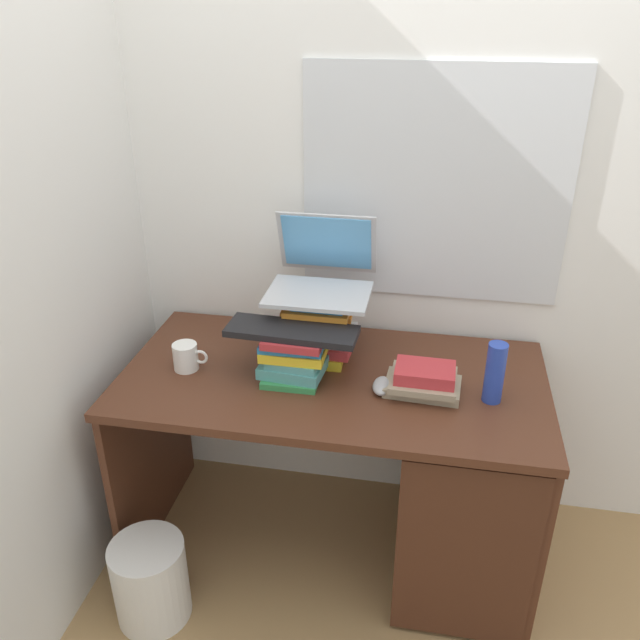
{
  "coord_description": "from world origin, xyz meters",
  "views": [
    {
      "loc": [
        0.3,
        -1.82,
        1.9
      ],
      "look_at": [
        -0.05,
        0.04,
        0.94
      ],
      "focal_mm": 36.55,
      "sensor_mm": 36.0,
      "label": 1
    }
  ],
  "objects_px": {
    "book_stack_keyboard_riser": "(294,357)",
    "keyboard": "(292,331)",
    "desk": "(433,475)",
    "mug": "(186,357)",
    "laptop": "(322,272)",
    "book_stack_side": "(424,380)",
    "computer_mouse": "(382,386)",
    "water_bottle": "(495,373)",
    "book_stack_tall": "(319,328)",
    "wastebasket": "(151,581)"
  },
  "relations": [
    {
      "from": "computer_mouse",
      "to": "wastebasket",
      "type": "relative_size",
      "value": 0.35
    },
    {
      "from": "book_stack_keyboard_riser",
      "to": "book_stack_side",
      "type": "xyz_separation_m",
      "value": [
        0.42,
        -0.0,
        -0.04
      ]
    },
    {
      "from": "book_stack_keyboard_riser",
      "to": "desk",
      "type": "bearing_deg",
      "value": 1.67
    },
    {
      "from": "keyboard",
      "to": "water_bottle",
      "type": "relative_size",
      "value": 2.11
    },
    {
      "from": "book_stack_tall",
      "to": "water_bottle",
      "type": "xyz_separation_m",
      "value": [
        0.58,
        -0.17,
        -0.01
      ]
    },
    {
      "from": "book_stack_keyboard_riser",
      "to": "keyboard",
      "type": "height_order",
      "value": "keyboard"
    },
    {
      "from": "laptop",
      "to": "water_bottle",
      "type": "height_order",
      "value": "laptop"
    },
    {
      "from": "desk",
      "to": "wastebasket",
      "type": "xyz_separation_m",
      "value": [
        -0.9,
        -0.39,
        -0.26
      ]
    },
    {
      "from": "water_bottle",
      "to": "wastebasket",
      "type": "distance_m",
      "value": 1.32
    },
    {
      "from": "laptop",
      "to": "book_stack_tall",
      "type": "bearing_deg",
      "value": -88.73
    },
    {
      "from": "desk",
      "to": "computer_mouse",
      "type": "relative_size",
      "value": 13.51
    },
    {
      "from": "desk",
      "to": "book_stack_keyboard_riser",
      "type": "xyz_separation_m",
      "value": [
        -0.48,
        -0.01,
        0.43
      ]
    },
    {
      "from": "book_stack_side",
      "to": "computer_mouse",
      "type": "bearing_deg",
      "value": -171.73
    },
    {
      "from": "book_stack_tall",
      "to": "book_stack_keyboard_riser",
      "type": "bearing_deg",
      "value": -109.24
    },
    {
      "from": "book_stack_keyboard_riser",
      "to": "book_stack_tall",
      "type": "bearing_deg",
      "value": 70.76
    },
    {
      "from": "computer_mouse",
      "to": "wastebasket",
      "type": "distance_m",
      "value": 1.01
    },
    {
      "from": "book_stack_side",
      "to": "computer_mouse",
      "type": "distance_m",
      "value": 0.13
    },
    {
      "from": "laptop",
      "to": "computer_mouse",
      "type": "relative_size",
      "value": 3.29
    },
    {
      "from": "computer_mouse",
      "to": "wastebasket",
      "type": "height_order",
      "value": "computer_mouse"
    },
    {
      "from": "water_bottle",
      "to": "desk",
      "type": "bearing_deg",
      "value": 170.35
    },
    {
      "from": "laptop",
      "to": "keyboard",
      "type": "relative_size",
      "value": 0.82
    },
    {
      "from": "water_bottle",
      "to": "wastebasket",
      "type": "bearing_deg",
      "value": -160.84
    },
    {
      "from": "laptop",
      "to": "wastebasket",
      "type": "distance_m",
      "value": 1.18
    },
    {
      "from": "keyboard",
      "to": "mug",
      "type": "height_order",
      "value": "keyboard"
    },
    {
      "from": "desk",
      "to": "keyboard",
      "type": "distance_m",
      "value": 0.71
    },
    {
      "from": "desk",
      "to": "mug",
      "type": "bearing_deg",
      "value": -178.59
    },
    {
      "from": "book_stack_side",
      "to": "laptop",
      "type": "xyz_separation_m",
      "value": [
        -0.37,
        0.23,
        0.25
      ]
    },
    {
      "from": "book_stack_side",
      "to": "keyboard",
      "type": "xyz_separation_m",
      "value": [
        -0.43,
        0.0,
        0.13
      ]
    },
    {
      "from": "book_stack_keyboard_riser",
      "to": "water_bottle",
      "type": "xyz_separation_m",
      "value": [
        0.63,
        -0.01,
        0.02
      ]
    },
    {
      "from": "book_stack_side",
      "to": "laptop",
      "type": "relative_size",
      "value": 0.72
    },
    {
      "from": "book_stack_side",
      "to": "keyboard",
      "type": "relative_size",
      "value": 0.58
    },
    {
      "from": "water_bottle",
      "to": "computer_mouse",
      "type": "bearing_deg",
      "value": -178.41
    },
    {
      "from": "laptop",
      "to": "water_bottle",
      "type": "relative_size",
      "value": 1.72
    },
    {
      "from": "desk",
      "to": "book_stack_keyboard_riser",
      "type": "relative_size",
      "value": 6.48
    },
    {
      "from": "computer_mouse",
      "to": "keyboard",
      "type": "bearing_deg",
      "value": 175.55
    },
    {
      "from": "book_stack_keyboard_riser",
      "to": "laptop",
      "type": "bearing_deg",
      "value": 77.06
    },
    {
      "from": "laptop",
      "to": "mug",
      "type": "height_order",
      "value": "laptop"
    },
    {
      "from": "desk",
      "to": "book_stack_tall",
      "type": "height_order",
      "value": "book_stack_tall"
    },
    {
      "from": "keyboard",
      "to": "computer_mouse",
      "type": "relative_size",
      "value": 4.04
    },
    {
      "from": "book_stack_side",
      "to": "computer_mouse",
      "type": "height_order",
      "value": "book_stack_side"
    },
    {
      "from": "book_stack_tall",
      "to": "laptop",
      "type": "bearing_deg",
      "value": 91.27
    },
    {
      "from": "book_stack_keyboard_riser",
      "to": "wastebasket",
      "type": "xyz_separation_m",
      "value": [
        -0.42,
        -0.38,
        -0.69
      ]
    },
    {
      "from": "desk",
      "to": "mug",
      "type": "height_order",
      "value": "mug"
    },
    {
      "from": "book_stack_side",
      "to": "water_bottle",
      "type": "xyz_separation_m",
      "value": [
        0.21,
        -0.01,
        0.06
      ]
    },
    {
      "from": "wastebasket",
      "to": "book_stack_side",
      "type": "bearing_deg",
      "value": 24.07
    },
    {
      "from": "computer_mouse",
      "to": "mug",
      "type": "xyz_separation_m",
      "value": [
        -0.66,
        0.01,
        0.03
      ]
    },
    {
      "from": "mug",
      "to": "computer_mouse",
      "type": "bearing_deg",
      "value": -1.27
    },
    {
      "from": "desk",
      "to": "laptop",
      "type": "distance_m",
      "value": 0.79
    },
    {
      "from": "book_stack_side",
      "to": "desk",
      "type": "bearing_deg",
      "value": 15.88
    },
    {
      "from": "keyboard",
      "to": "mug",
      "type": "xyz_separation_m",
      "value": [
        -0.36,
        -0.01,
        -0.13
      ]
    }
  ]
}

